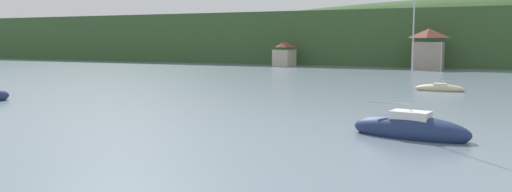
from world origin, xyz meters
The scene contains 4 objects.
shore_building_west centered at (-31.90, 134.44, 2.78)m, with size 4.01×6.02×5.71m.
shore_building_westcentral centered at (0.00, 134.30, 4.06)m, with size 6.16×5.71×8.35m.
sailboat_mid_3 centered at (7.98, 56.59, 0.50)m, with size 7.67×3.60×10.92m.
sailboat_far_7 centered at (6.78, 88.08, 0.29)m, with size 5.70×1.82×6.16m.
Camera 1 is at (12.63, 23.90, 6.08)m, focal length 35.87 mm.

